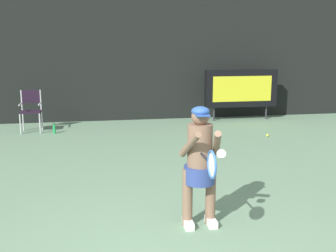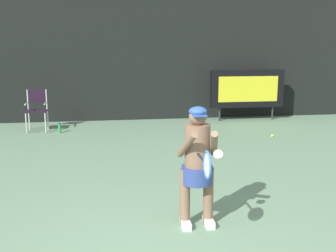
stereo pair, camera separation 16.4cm
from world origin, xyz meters
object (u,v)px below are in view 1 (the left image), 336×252
at_px(scoreboard, 241,89).
at_px(umpire_chair, 31,108).
at_px(water_bottle, 54,129).
at_px(tennis_racket, 211,164).
at_px(tennis_ball_loose, 267,135).
at_px(tennis_player, 200,161).

height_order(scoreboard, umpire_chair, scoreboard).
relative_size(umpire_chair, water_bottle, 4.08).
bearing_deg(scoreboard, tennis_racket, -112.24).
distance_m(umpire_chair, tennis_ball_loose, 6.09).
bearing_deg(tennis_ball_loose, umpire_chair, 164.44).
bearing_deg(tennis_racket, umpire_chair, 117.29).
relative_size(umpire_chair, tennis_ball_loose, 15.88).
bearing_deg(tennis_racket, tennis_player, 90.23).
bearing_deg(scoreboard, water_bottle, -169.66).
xyz_separation_m(umpire_chair, tennis_racket, (2.89, -6.82, 0.39)).
relative_size(water_bottle, tennis_player, 0.17).
xyz_separation_m(scoreboard, tennis_player, (-3.00, -6.79, -0.10)).
height_order(water_bottle, tennis_ball_loose, water_bottle).
bearing_deg(tennis_racket, water_bottle, 113.85).
bearing_deg(water_bottle, scoreboard, 10.34).
relative_size(umpire_chair, tennis_racket, 1.79).
relative_size(water_bottle, tennis_racket, 0.44).
bearing_deg(tennis_player, water_bottle, 111.95).
distance_m(water_bottle, tennis_racket, 6.93).
relative_size(scoreboard, tennis_player, 1.44).
distance_m(scoreboard, tennis_racket, 8.05).
bearing_deg(tennis_player, tennis_ball_loose, 57.45).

